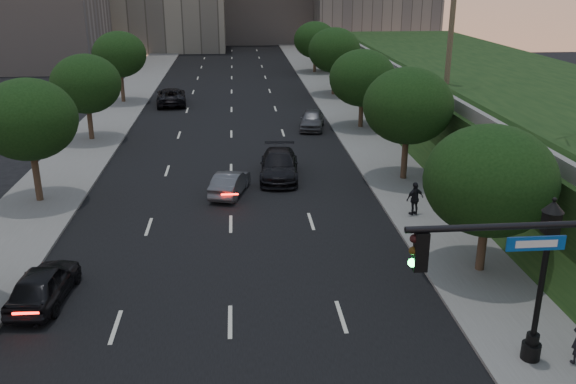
{
  "coord_description": "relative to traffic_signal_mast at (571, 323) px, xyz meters",
  "views": [
    {
      "loc": [
        0.44,
        -13.92,
        11.7
      ],
      "look_at": [
        2.37,
        8.51,
        3.6
      ],
      "focal_mm": 38.0,
      "sensor_mm": 36.0,
      "label": 1
    }
  ],
  "objects": [
    {
      "name": "tree_right_a",
      "position": [
        1.87,
        9.69,
        0.35
      ],
      "size": [
        5.2,
        5.2,
        6.24
      ],
      "color": "#38281C",
      "rests_on": "ground"
    },
    {
      "name": "sedan_far_left",
      "position": [
        -14.07,
        45.47,
        -2.88
      ],
      "size": [
        3.15,
        5.92,
        1.59
      ],
      "primitive_type": "imported",
      "rotation": [
        0.0,
        0.0,
        3.23
      ],
      "color": "black",
      "rests_on": "ground"
    },
    {
      "name": "sidewalk_left",
      "position": [
        -18.68,
        31.69,
        -3.6
      ],
      "size": [
        4.5,
        140.0,
        0.15
      ],
      "primitive_type": "cube",
      "color": "slate",
      "rests_on": "ground"
    },
    {
      "name": "tree_right_b",
      "position": [
        1.87,
        21.69,
        0.84
      ],
      "size": [
        5.2,
        5.2,
        6.74
      ],
      "color": "#38281C",
      "rests_on": "ground"
    },
    {
      "name": "pedestrian_b",
      "position": [
        3.24,
        13.59,
        -2.69
      ],
      "size": [
        0.89,
        0.74,
        1.66
      ],
      "primitive_type": "imported",
      "rotation": [
        0.0,
        0.0,
        3.0
      ],
      "color": "black",
      "rests_on": "sidewalk_right"
    },
    {
      "name": "sedan_near_left",
      "position": [
        -15.38,
        8.76,
        -2.94
      ],
      "size": [
        2.05,
        4.43,
        1.47
      ],
      "primitive_type": "imported",
      "rotation": [
        0.0,
        0.0,
        3.07
      ],
      "color": "black",
      "rests_on": "ground"
    },
    {
      "name": "tree_left_d",
      "position": [
        -18.73,
        46.69,
        0.9
      ],
      "size": [
        5.0,
        5.0,
        6.71
      ],
      "color": "#38281C",
      "rests_on": "ground"
    },
    {
      "name": "pedestrian_c",
      "position": [
        0.85,
        15.85,
        -2.66
      ],
      "size": [
        1.09,
        0.77,
        1.72
      ],
      "primitive_type": "imported",
      "rotation": [
        0.0,
        0.0,
        3.52
      ],
      "color": "black",
      "rests_on": "sidewalk_right"
    },
    {
      "name": "tree_left_c",
      "position": [
        -18.73,
        32.69,
        0.53
      ],
      "size": [
        5.0,
        5.0,
        6.34
      ],
      "color": "#38281C",
      "rests_on": "ground"
    },
    {
      "name": "tree_right_d",
      "position": [
        1.87,
        48.69,
        0.84
      ],
      "size": [
        5.2,
        5.2,
        6.74
      ],
      "color": "#38281C",
      "rests_on": "ground"
    },
    {
      "name": "embankment",
      "position": [
        13.57,
        29.69,
        -1.67
      ],
      "size": [
        18.0,
        90.0,
        4.0
      ],
      "primitive_type": "cube",
      "color": "black",
      "rests_on": "ground"
    },
    {
      "name": "tree_left_b",
      "position": [
        -18.73,
        19.69,
        0.9
      ],
      "size": [
        5.0,
        5.0,
        6.71
      ],
      "color": "#38281C",
      "rests_on": "ground"
    },
    {
      "name": "tree_right_c",
      "position": [
        1.87,
        34.69,
        0.35
      ],
      "size": [
        5.2,
        5.2,
        6.24
      ],
      "color": "#38281C",
      "rests_on": "ground"
    },
    {
      "name": "parapet_wall",
      "position": [
        5.07,
        29.69,
        0.68
      ],
      "size": [
        0.35,
        90.0,
        0.7
      ],
      "primitive_type": "cube",
      "color": "slate",
      "rests_on": "embankment"
    },
    {
      "name": "sedan_near_right",
      "position": [
        -5.51,
        22.8,
        -2.87
      ],
      "size": [
        2.68,
        5.7,
        1.61
      ],
      "primitive_type": "imported",
      "rotation": [
        0.0,
        0.0,
        -0.08
      ],
      "color": "black",
      "rests_on": "ground"
    },
    {
      "name": "sedan_mid_left",
      "position": [
        -8.46,
        20.1,
        -3.01
      ],
      "size": [
        2.42,
        4.26,
        1.33
      ],
      "primitive_type": "imported",
      "rotation": [
        0.0,
        0.0,
        2.87
      ],
      "color": "#4B4D52",
      "rests_on": "ground"
    },
    {
      "name": "street_lamp",
      "position": [
        1.09,
        3.5,
        -1.04
      ],
      "size": [
        0.64,
        0.64,
        5.62
      ],
      "color": "black",
      "rests_on": "ground"
    },
    {
      "name": "traffic_signal_mast",
      "position": [
        0.0,
        0.0,
        0.0
      ],
      "size": [
        5.68,
        0.56,
        7.0
      ],
      "color": "black",
      "rests_on": "ground"
    },
    {
      "name": "sedan_far_right",
      "position": [
        -2.01,
        34.92,
        -2.91
      ],
      "size": [
        2.58,
        4.73,
        1.53
      ],
      "primitive_type": "imported",
      "rotation": [
        0.0,
        0.0,
        -0.18
      ],
      "color": "#4C4E52",
      "rests_on": "ground"
    },
    {
      "name": "office_block_filler",
      "position": [
        -34.43,
        71.69,
        3.33
      ],
      "size": [
        18.0,
        16.0,
        14.0
      ],
      "primitive_type": "cube",
      "color": "gray",
      "rests_on": "ground"
    },
    {
      "name": "tree_right_e",
      "position": [
        1.87,
        63.69,
        0.35
      ],
      "size": [
        5.2,
        5.2,
        6.24
      ],
      "color": "#38281C",
      "rests_on": "ground"
    },
    {
      "name": "road_surface",
      "position": [
        -8.43,
        31.69,
        -3.66
      ],
      "size": [
        16.0,
        140.0,
        0.02
      ],
      "primitive_type": "cube",
      "color": "black",
      "rests_on": "ground"
    },
    {
      "name": "sidewalk_right",
      "position": [
        1.82,
        31.69,
        -3.6
      ],
      "size": [
        4.5,
        140.0,
        0.15
      ],
      "primitive_type": "cube",
      "color": "slate",
      "rests_on": "ground"
    }
  ]
}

